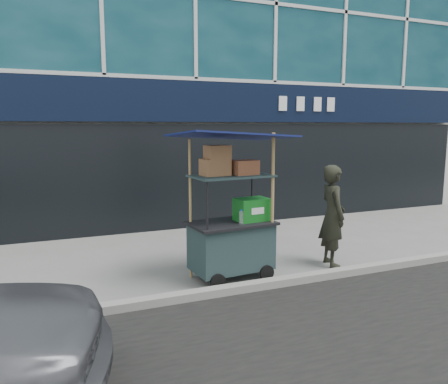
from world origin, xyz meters
name	(u,v)px	position (x,y,z in m)	size (l,w,h in m)	color
ground	(279,281)	(0.00, 0.00, 0.00)	(80.00, 80.00, 0.00)	slate
curb	(285,281)	(0.00, -0.20, 0.06)	(80.00, 0.18, 0.12)	gray
vendor_cart	(232,227)	(-0.61, 0.40, 0.81)	(1.82, 1.36, 2.31)	#19282B
vendor_man	(332,216)	(1.21, 0.35, 0.86)	(0.63, 0.41, 1.72)	black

